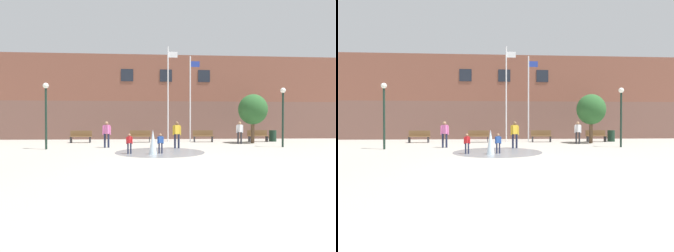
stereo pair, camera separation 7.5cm
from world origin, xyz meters
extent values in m
plane|color=#9E998E|center=(0.00, 0.00, 0.00)|extent=(100.00, 100.00, 0.00)
cube|color=brown|center=(0.00, 18.18, 1.73)|extent=(36.00, 6.00, 3.46)
cube|color=brown|center=(0.00, 18.18, 5.57)|extent=(36.00, 6.00, 4.22)
cube|color=#1E232D|center=(-3.50, 15.16, 5.78)|extent=(1.10, 0.06, 1.10)
cube|color=#1E232D|center=(0.00, 15.16, 5.78)|extent=(1.10, 0.06, 1.10)
cube|color=#1E232D|center=(3.50, 15.16, 5.78)|extent=(1.10, 0.06, 1.10)
cylinder|color=gray|center=(-0.91, 4.90, 0.00)|extent=(4.61, 4.61, 0.01)
cone|color=silver|center=(-1.28, 3.98, 0.60)|extent=(0.39, 0.39, 1.20)
cube|color=#28282D|center=(-7.33, 11.34, 0.22)|extent=(0.06, 0.40, 0.44)
cube|color=#28282D|center=(-5.93, 11.34, 0.22)|extent=(0.06, 0.40, 0.44)
cube|color=brown|center=(-6.63, 11.34, 0.47)|extent=(1.60, 0.44, 0.05)
cube|color=brown|center=(-6.63, 11.54, 0.70)|extent=(1.60, 0.04, 0.42)
cube|color=#28282D|center=(-2.88, 11.44, 0.22)|extent=(0.06, 0.40, 0.44)
cube|color=#28282D|center=(-1.48, 11.44, 0.22)|extent=(0.06, 0.40, 0.44)
cube|color=brown|center=(-2.18, 11.44, 0.47)|extent=(1.60, 0.44, 0.05)
cube|color=brown|center=(-2.18, 11.64, 0.70)|extent=(1.60, 0.04, 0.42)
cube|color=#28282D|center=(2.00, 11.49, 0.22)|extent=(0.06, 0.40, 0.44)
cube|color=#28282D|center=(3.40, 11.49, 0.22)|extent=(0.06, 0.40, 0.44)
cube|color=brown|center=(2.70, 11.49, 0.47)|extent=(1.60, 0.44, 0.05)
cube|color=brown|center=(2.70, 11.69, 0.70)|extent=(1.60, 0.04, 0.42)
cube|color=#28282D|center=(6.36, 11.45, 0.22)|extent=(0.06, 0.40, 0.44)
cube|color=#28282D|center=(7.76, 11.45, 0.22)|extent=(0.06, 0.40, 0.44)
cube|color=brown|center=(7.06, 11.45, 0.47)|extent=(1.60, 0.44, 0.05)
cube|color=brown|center=(7.06, 11.65, 0.70)|extent=(1.60, 0.04, 0.42)
cylinder|color=#28282D|center=(4.82, 9.57, 0.42)|extent=(0.12, 0.12, 0.84)
cylinder|color=#28282D|center=(5.04, 9.57, 0.42)|extent=(0.12, 0.12, 0.84)
cube|color=white|center=(4.93, 9.57, 1.11)|extent=(0.30, 0.39, 0.54)
sphere|color=#997051|center=(4.93, 9.57, 1.48)|extent=(0.21, 0.21, 0.21)
cylinder|color=white|center=(4.72, 9.57, 1.05)|extent=(0.08, 0.08, 0.55)
cylinder|color=white|center=(5.14, 9.57, 1.05)|extent=(0.08, 0.08, 0.55)
cylinder|color=#1E233D|center=(-4.17, 7.45, 0.42)|extent=(0.12, 0.12, 0.84)
cylinder|color=#1E233D|center=(-3.95, 7.45, 0.42)|extent=(0.12, 0.12, 0.84)
cube|color=pink|center=(-4.06, 7.45, 1.11)|extent=(0.39, 0.34, 0.54)
sphere|color=#997051|center=(-4.06, 7.45, 1.48)|extent=(0.21, 0.21, 0.21)
cylinder|color=pink|center=(-4.27, 7.45, 1.05)|extent=(0.08, 0.08, 0.55)
cylinder|color=pink|center=(-3.85, 7.45, 1.05)|extent=(0.08, 0.08, 0.55)
cylinder|color=#1E233D|center=(-0.97, 4.25, 0.26)|extent=(0.07, 0.07, 0.52)
cylinder|color=#1E233D|center=(-0.83, 4.25, 0.26)|extent=(0.07, 0.07, 0.52)
cube|color=#284C9E|center=(-0.90, 4.25, 0.69)|extent=(0.23, 0.16, 0.33)
sphere|color=#997051|center=(-0.90, 4.25, 0.92)|extent=(0.13, 0.13, 0.13)
cylinder|color=#284C9E|center=(-1.03, 4.25, 0.65)|extent=(0.05, 0.05, 0.34)
cylinder|color=#284C9E|center=(-0.77, 4.25, 0.65)|extent=(0.05, 0.05, 0.34)
cylinder|color=#1E233D|center=(0.06, 6.84, 0.42)|extent=(0.12, 0.12, 0.84)
cylinder|color=#1E233D|center=(0.28, 6.84, 0.42)|extent=(0.12, 0.12, 0.84)
cube|color=gold|center=(0.17, 6.84, 1.11)|extent=(0.39, 0.33, 0.54)
sphere|color=brown|center=(0.17, 6.84, 1.48)|extent=(0.21, 0.21, 0.21)
cylinder|color=gold|center=(-0.04, 6.84, 1.05)|extent=(0.08, 0.08, 0.55)
cylinder|color=gold|center=(0.38, 6.84, 1.05)|extent=(0.08, 0.08, 0.55)
cylinder|color=#1E233D|center=(-2.49, 4.22, 0.26)|extent=(0.07, 0.07, 0.52)
cylinder|color=#1E233D|center=(-2.36, 4.22, 0.26)|extent=(0.07, 0.07, 0.52)
cube|color=red|center=(-2.42, 4.22, 0.69)|extent=(0.20, 0.24, 0.33)
sphere|color=#997051|center=(-2.42, 4.22, 0.92)|extent=(0.13, 0.13, 0.13)
cylinder|color=red|center=(-2.55, 4.22, 0.65)|extent=(0.05, 0.05, 0.34)
cylinder|color=red|center=(-2.29, 4.22, 0.65)|extent=(0.05, 0.05, 0.34)
cylinder|color=silver|center=(-0.02, 12.00, 3.75)|extent=(0.10, 0.10, 7.50)
cube|color=silver|center=(0.38, 12.00, 6.87)|extent=(0.70, 0.02, 0.45)
cylinder|color=silver|center=(1.75, 12.00, 3.39)|extent=(0.10, 0.10, 6.78)
cube|color=#233893|center=(2.15, 12.00, 6.15)|extent=(0.70, 0.02, 0.45)
cylinder|color=#192D23|center=(-7.32, 6.66, 1.73)|extent=(0.12, 0.12, 3.46)
sphere|color=white|center=(-7.32, 6.66, 3.62)|extent=(0.32, 0.32, 0.32)
cylinder|color=#192D23|center=(6.79, 7.07, 1.68)|extent=(0.12, 0.12, 3.36)
sphere|color=white|center=(6.79, 7.07, 3.52)|extent=(0.32, 0.32, 0.32)
cylinder|color=#193323|center=(8.38, 11.74, 0.45)|extent=(0.56, 0.56, 0.90)
cylinder|color=brown|center=(6.15, 10.25, 0.69)|extent=(0.26, 0.26, 1.38)
ellipsoid|color=#285628|center=(6.15, 10.25, 2.49)|extent=(2.10, 2.10, 2.23)
camera|label=1|loc=(-1.38, -8.63, 1.55)|focal=28.00mm
camera|label=2|loc=(-1.31, -8.63, 1.55)|focal=28.00mm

